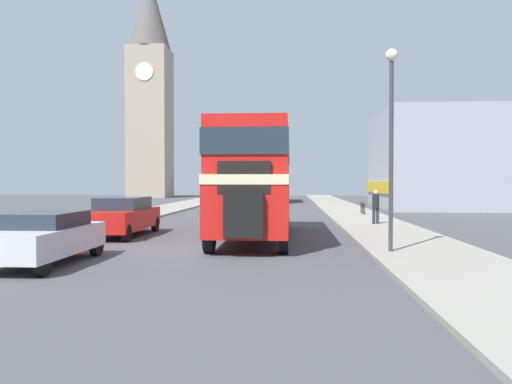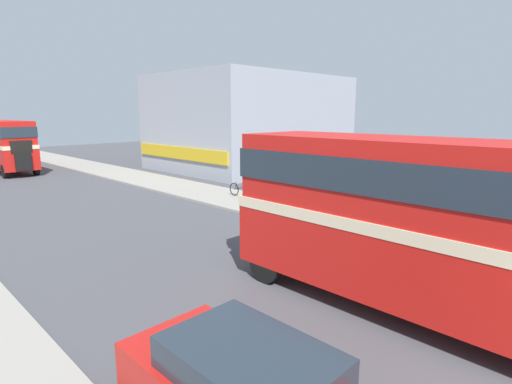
% 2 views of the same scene
% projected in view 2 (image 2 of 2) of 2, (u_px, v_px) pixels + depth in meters
% --- Properties ---
extents(double_decker_bus, '(2.53, 10.19, 4.08)m').
position_uv_depth(double_decker_bus, '(439.00, 217.00, 8.64)').
color(double_decker_bus, red).
rests_on(double_decker_bus, ground_plane).
extents(bus_distant, '(2.37, 9.36, 4.02)m').
position_uv_depth(bus_distant, '(4.00, 142.00, 31.49)').
color(bus_distant, red).
rests_on(bus_distant, ground_plane).
extents(pedestrian_walking, '(0.33, 0.33, 1.61)m').
position_uv_depth(pedestrian_walking, '(354.00, 203.00, 16.31)').
color(pedestrian_walking, '#282833').
rests_on(pedestrian_walking, sidewalk_right).
extents(bicycle_on_pavement, '(0.05, 1.76, 0.78)m').
position_uv_depth(bicycle_on_pavement, '(241.00, 190.00, 21.72)').
color(bicycle_on_pavement, black).
rests_on(bicycle_on_pavement, sidewalk_right).
extents(shop_building_block, '(14.94, 11.52, 7.63)m').
position_uv_depth(shop_building_block, '(251.00, 122.00, 34.57)').
color(shop_building_block, '#999EA8').
rests_on(shop_building_block, ground_plane).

